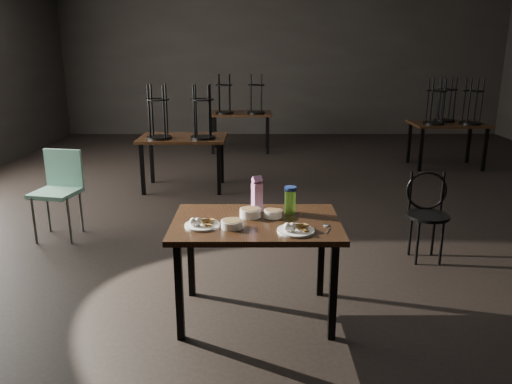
{
  "coord_description": "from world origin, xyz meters",
  "views": [
    {
      "loc": [
        -0.66,
        -5.66,
        1.94
      ],
      "look_at": [
        -0.65,
        -1.89,
        0.85
      ],
      "focal_mm": 35.0,
      "sensor_mm": 36.0,
      "label": 1
    }
  ],
  "objects_px": {
    "main_table": "(256,231)",
    "juice_carton": "(257,195)",
    "bentwood_chair": "(427,208)",
    "school_chair": "(59,185)",
    "water_bottle": "(290,200)"
  },
  "relations": [
    {
      "from": "main_table",
      "to": "bentwood_chair",
      "type": "xyz_separation_m",
      "value": [
        1.61,
        1.08,
        -0.18
      ]
    },
    {
      "from": "main_table",
      "to": "bentwood_chair",
      "type": "distance_m",
      "value": 1.95
    },
    {
      "from": "juice_carton",
      "to": "water_bottle",
      "type": "relative_size",
      "value": 1.36
    },
    {
      "from": "bentwood_chair",
      "to": "school_chair",
      "type": "bearing_deg",
      "value": 178.64
    },
    {
      "from": "main_table",
      "to": "juice_carton",
      "type": "distance_m",
      "value": 0.3
    },
    {
      "from": "main_table",
      "to": "bentwood_chair",
      "type": "bearing_deg",
      "value": 33.97
    },
    {
      "from": "main_table",
      "to": "school_chair",
      "type": "height_order",
      "value": "school_chair"
    },
    {
      "from": "main_table",
      "to": "water_bottle",
      "type": "bearing_deg",
      "value": 35.56
    },
    {
      "from": "school_chair",
      "to": "juice_carton",
      "type": "bearing_deg",
      "value": -23.19
    },
    {
      "from": "juice_carton",
      "to": "school_chair",
      "type": "bearing_deg",
      "value": 144.89
    },
    {
      "from": "water_bottle",
      "to": "bentwood_chair",
      "type": "relative_size",
      "value": 0.25
    },
    {
      "from": "main_table",
      "to": "juice_carton",
      "type": "xyz_separation_m",
      "value": [
        0.01,
        0.22,
        0.21
      ]
    },
    {
      "from": "juice_carton",
      "to": "bentwood_chair",
      "type": "xyz_separation_m",
      "value": [
        1.6,
        0.86,
        -0.39
      ]
    },
    {
      "from": "water_bottle",
      "to": "school_chair",
      "type": "distance_m",
      "value": 2.78
    },
    {
      "from": "bentwood_chair",
      "to": "school_chair",
      "type": "xyz_separation_m",
      "value": [
        -3.68,
        0.6,
        0.06
      ]
    }
  ]
}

